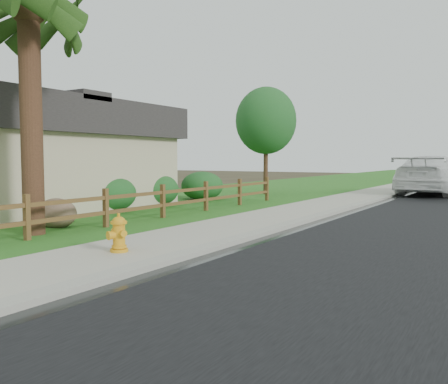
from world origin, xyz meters
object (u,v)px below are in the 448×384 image
Objects in this scene: ranch_fence at (136,203)px; palm_tree at (28,5)px; white_suv at (434,175)px; fire_hydrant at (119,234)px.

palm_tree is at bearing -103.57° from ranch_fence.
ranch_fence is at bearing 76.20° from white_suv.
ranch_fence is 22.68× the size of fire_hydrant.
white_suv reaches higher than ranch_fence.
fire_hydrant is 0.11× the size of white_suv.
palm_tree is 21.17m from white_suv.
palm_tree reaches higher than ranch_fence.
white_suv is at bearing 82.34° from fire_hydrant.
white_suv is (6.30, 19.71, -4.49)m from palm_tree.
ranch_fence is at bearing 128.03° from fire_hydrant.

